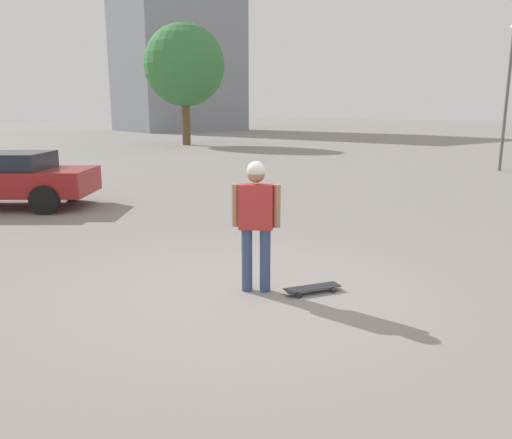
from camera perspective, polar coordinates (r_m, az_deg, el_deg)
ground_plane at (r=6.80m, az=0.00°, el=-8.12°), size 220.00×220.00×0.00m
person at (r=6.51m, az=0.00°, el=0.58°), size 0.47×0.50×1.75m
skateboard at (r=6.76m, az=6.47°, el=-7.79°), size 0.41×0.80×0.07m
car_parked_near at (r=13.91m, az=-26.68°, el=4.26°), size 3.99×4.48×1.37m
building_block_distant at (r=63.00m, az=-9.01°, el=20.05°), size 10.65×13.02×21.98m
tree_distant at (r=36.08m, az=-8.19°, el=17.04°), size 5.55×5.55×8.20m
lamp_post at (r=22.43m, az=26.85°, el=13.42°), size 0.28×0.28×5.63m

